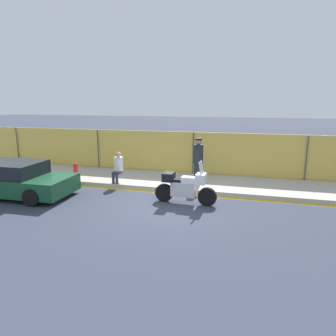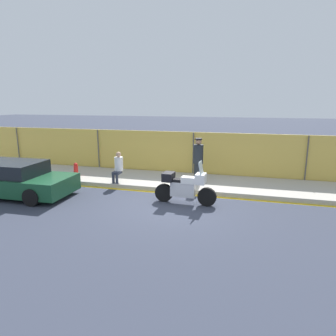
% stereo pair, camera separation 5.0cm
% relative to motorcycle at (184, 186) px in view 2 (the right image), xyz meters
% --- Properties ---
extents(ground_plane, '(120.00, 120.00, 0.00)m').
position_rel_motorcycle_xyz_m(ground_plane, '(-0.42, -0.24, -0.62)').
color(ground_plane, '#333847').
extents(sidewalk, '(36.24, 2.75, 0.18)m').
position_rel_motorcycle_xyz_m(sidewalk, '(-0.42, 2.47, -0.53)').
color(sidewalk, '#ADA89E').
rests_on(sidewalk, ground_plane).
extents(curb_paint_stripe, '(36.24, 0.18, 0.01)m').
position_rel_motorcycle_xyz_m(curb_paint_stripe, '(-0.42, 1.00, -0.62)').
color(curb_paint_stripe, gold).
rests_on(curb_paint_stripe, ground_plane).
extents(storefront_fence, '(34.43, 0.17, 2.10)m').
position_rel_motorcycle_xyz_m(storefront_fence, '(-0.42, 3.93, 0.43)').
color(storefront_fence, gold).
rests_on(storefront_fence, ground_plane).
extents(motorcycle, '(2.19, 0.56, 1.53)m').
position_rel_motorcycle_xyz_m(motorcycle, '(0.00, 0.00, 0.00)').
color(motorcycle, black).
rests_on(motorcycle, ground_plane).
extents(officer_standing, '(0.41, 0.41, 1.83)m').
position_rel_motorcycle_xyz_m(officer_standing, '(0.06, 2.39, 0.49)').
color(officer_standing, '#1E2328').
rests_on(officer_standing, sidewalk).
extents(person_seated_on_curb, '(0.35, 0.64, 1.25)m').
position_rel_motorcycle_xyz_m(person_seated_on_curb, '(-3.17, 1.54, 0.25)').
color(person_seated_on_curb, '#2D3342').
rests_on(person_seated_on_curb, sidewalk).
extents(parked_car_left_down_street, '(4.35, 2.09, 1.29)m').
position_rel_motorcycle_xyz_m(parked_car_left_down_street, '(-6.37, -0.74, -0.00)').
color(parked_car_left_down_street, '#194C2D').
rests_on(parked_car_left_down_street, ground_plane).
extents(fire_hydrant, '(0.19, 0.24, 0.64)m').
position_rel_motorcycle_xyz_m(fire_hydrant, '(-5.34, 1.77, -0.13)').
color(fire_hydrant, red).
rests_on(fire_hydrant, sidewalk).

